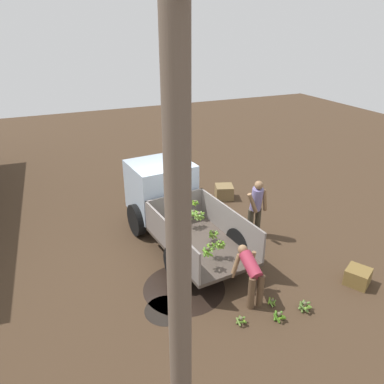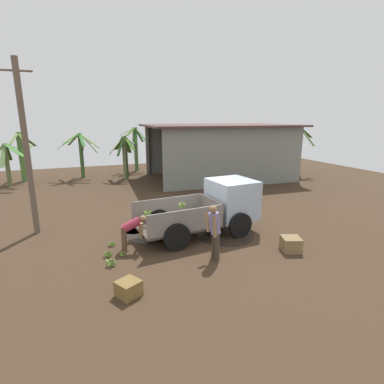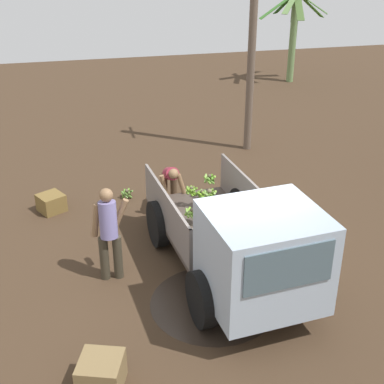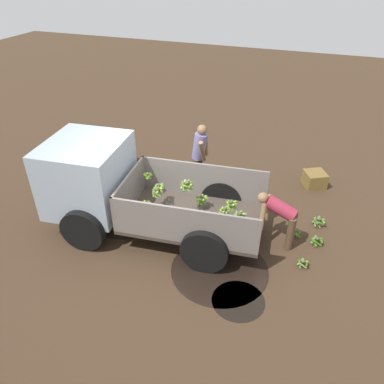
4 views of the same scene
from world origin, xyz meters
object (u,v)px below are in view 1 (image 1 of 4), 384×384
at_px(cargo_truck, 168,199).
at_px(banana_bunch_on_ground_3, 279,316).
at_px(banana_bunch_on_ground_0, 305,306).
at_px(wooden_crate_1, 224,192).
at_px(person_foreground_visitor, 256,206).
at_px(banana_bunch_on_ground_2, 272,302).
at_px(wooden_crate_0, 358,277).
at_px(banana_bunch_on_ground_1, 241,320).
at_px(person_worker_loading, 251,272).
at_px(utility_pole, 180,317).

xyz_separation_m(cargo_truck, banana_bunch_on_ground_3, (-4.24, -0.80, -0.92)).
relative_size(banana_bunch_on_ground_0, wooden_crate_1, 0.52).
distance_m(person_foreground_visitor, wooden_crate_1, 2.66).
bearing_deg(banana_bunch_on_ground_2, banana_bunch_on_ground_3, 164.27).
relative_size(cargo_truck, wooden_crate_0, 9.12).
height_order(banana_bunch_on_ground_0, banana_bunch_on_ground_3, banana_bunch_on_ground_0).
height_order(banana_bunch_on_ground_1, wooden_crate_1, wooden_crate_1).
distance_m(cargo_truck, banana_bunch_on_ground_1, 4.14).
distance_m(banana_bunch_on_ground_0, banana_bunch_on_ground_2, 0.67).
height_order(cargo_truck, banana_bunch_on_ground_2, cargo_truck).
relative_size(person_worker_loading, banana_bunch_on_ground_1, 5.30).
relative_size(person_foreground_visitor, person_worker_loading, 1.50).
distance_m(banana_bunch_on_ground_3, wooden_crate_0, 2.34).
xyz_separation_m(banana_bunch_on_ground_3, wooden_crate_0, (0.25, -2.32, 0.10)).
xyz_separation_m(banana_bunch_on_ground_1, banana_bunch_on_ground_3, (-0.20, -0.76, -0.00)).
relative_size(banana_bunch_on_ground_1, wooden_crate_1, 0.37).
bearing_deg(wooden_crate_0, wooden_crate_1, 7.04).
bearing_deg(banana_bunch_on_ground_0, banana_bunch_on_ground_2, 53.24).
relative_size(person_worker_loading, wooden_crate_0, 2.26).
height_order(utility_pole, banana_bunch_on_ground_1, utility_pole).
relative_size(utility_pole, person_worker_loading, 5.41).
bearing_deg(banana_bunch_on_ground_0, utility_pole, 121.97).
height_order(person_foreground_visitor, wooden_crate_0, person_foreground_visitor).
relative_size(wooden_crate_0, wooden_crate_1, 0.88).
height_order(cargo_truck, person_worker_loading, cargo_truck).
height_order(banana_bunch_on_ground_2, wooden_crate_0, wooden_crate_0).
distance_m(banana_bunch_on_ground_3, wooden_crate_1, 5.78).
xyz_separation_m(utility_pole, banana_bunch_on_ground_0, (2.28, -3.65, -2.99)).
height_order(utility_pole, person_foreground_visitor, utility_pole).
relative_size(person_foreground_visitor, banana_bunch_on_ground_1, 7.93).
bearing_deg(person_foreground_visitor, wooden_crate_1, 174.28).
distance_m(utility_pole, banana_bunch_on_ground_2, 5.10).
bearing_deg(banana_bunch_on_ground_3, banana_bunch_on_ground_1, 75.07).
xyz_separation_m(utility_pole, person_foreground_visitor, (5.26, -4.28, -2.17)).
bearing_deg(banana_bunch_on_ground_3, person_worker_loading, 16.11).
distance_m(person_foreground_visitor, wooden_crate_0, 3.03).
height_order(utility_pole, wooden_crate_1, utility_pole).
height_order(banana_bunch_on_ground_0, wooden_crate_0, wooden_crate_0).
distance_m(banana_bunch_on_ground_1, wooden_crate_0, 3.08).
bearing_deg(person_foreground_visitor, banana_bunch_on_ground_1, -33.21).
height_order(utility_pole, banana_bunch_on_ground_2, utility_pole).
bearing_deg(banana_bunch_on_ground_0, banana_bunch_on_ground_1, 82.37).
height_order(banana_bunch_on_ground_0, banana_bunch_on_ground_1, banana_bunch_on_ground_0).
bearing_deg(banana_bunch_on_ground_1, banana_bunch_on_ground_0, -97.63).
distance_m(utility_pole, person_foreground_visitor, 7.12).
bearing_deg(banana_bunch_on_ground_1, banana_bunch_on_ground_2, -76.61).
xyz_separation_m(cargo_truck, banana_bunch_on_ground_0, (-4.22, -1.45, -0.89)).
bearing_deg(cargo_truck, banana_bunch_on_ground_2, -172.30).
bearing_deg(cargo_truck, utility_pole, 155.53).
bearing_deg(person_worker_loading, wooden_crate_0, -100.20).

